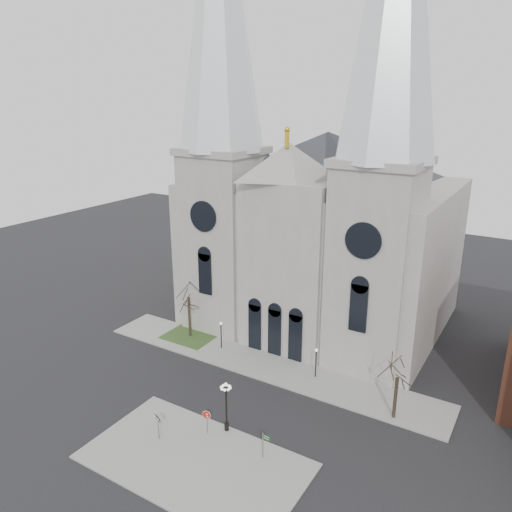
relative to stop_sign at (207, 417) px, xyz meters
The scene contains 13 objects.
ground 3.10m from the stop_sign, 136.78° to the left, with size 160.00×160.00×0.00m, color black.
sidewalk_near 3.87m from the stop_sign, 70.55° to the right, with size 18.00×10.00×0.14m, color gray.
sidewalk_far 12.98m from the stop_sign, 98.25° to the left, with size 40.00×6.00×0.14m, color gray.
grass_patch 18.88m from the stop_sign, 133.09° to the left, with size 6.00×5.00×0.18m, color #2B441D.
cathedral 29.78m from the stop_sign, 94.29° to the left, with size 33.00×26.66×54.00m.
tree_left 19.19m from the stop_sign, 133.09° to the left, with size 3.20×3.20×7.50m.
tree_right 17.19m from the stop_sign, 39.22° to the left, with size 3.20×3.20×6.00m.
ped_lamp_left 15.40m from the stop_sign, 120.66° to the left, with size 0.32×0.32×3.26m.
ped_lamp_right 13.88m from the stop_sign, 72.58° to the left, with size 0.32×0.32×3.26m.
stop_sign is the anchor object (origin of this frame).
globe_lamp 2.17m from the stop_sign, 46.19° to the left, with size 1.32×1.32×4.74m.
one_way_sign 4.14m from the stop_sign, 138.38° to the right, with size 0.98×0.40×2.34m.
street_name_sign 5.75m from the stop_sign, ahead, with size 0.74×0.10×2.32m.
Camera 1 is at (24.50, -30.70, 28.20)m, focal length 35.00 mm.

